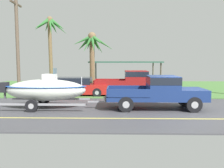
# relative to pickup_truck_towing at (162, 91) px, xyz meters

# --- Properties ---
(ground) EXTENTS (36.00, 22.00, 0.11)m
(ground) POSITION_rel_pickup_truck_towing_xyz_m (1.15, 7.92, -1.02)
(ground) COLOR #424247
(pickup_truck_towing) EXTENTS (5.53, 2.01, 1.81)m
(pickup_truck_towing) POSITION_rel_pickup_truck_towing_xyz_m (0.00, 0.00, 0.00)
(pickup_truck_towing) COLOR navy
(pickup_truck_towing) RESTS_ON ground
(boat_on_trailer) EXTENTS (5.71, 2.22, 2.24)m
(boat_on_trailer) POSITION_rel_pickup_truck_towing_xyz_m (-6.39, 0.00, 0.03)
(boat_on_trailer) COLOR gray
(boat_on_trailer) RESTS_ON ground
(parked_pickup_background) EXTENTS (5.90, 2.06, 1.88)m
(parked_pickup_background) POSITION_rel_pickup_truck_towing_xyz_m (-1.02, 5.39, 0.03)
(parked_pickup_background) COLOR maroon
(parked_pickup_background) RESTS_ON ground
(parked_sedan_near) EXTENTS (4.79, 1.88, 1.38)m
(parked_sedan_near) POSITION_rel_pickup_truck_towing_xyz_m (-5.60, 4.98, -0.34)
(parked_sedan_near) COLOR #B21E19
(parked_sedan_near) RESTS_ON ground
(carport_awning) EXTENTS (7.18, 5.48, 2.60)m
(carport_awning) POSITION_rel_pickup_truck_towing_xyz_m (-1.64, 12.21, 1.48)
(carport_awning) COLOR #4C4238
(carport_awning) RESTS_ON ground
(palm_tree_near_left) EXTENTS (3.51, 3.17, 5.07)m
(palm_tree_near_left) POSITION_rel_pickup_truck_towing_xyz_m (-4.58, 7.27, 2.71)
(palm_tree_near_left) COLOR brown
(palm_tree_near_left) RESTS_ON ground
(palm_tree_near_right) EXTENTS (3.54, 3.38, 6.99)m
(palm_tree_near_right) POSITION_rel_pickup_truck_towing_xyz_m (-9.11, 10.45, 4.46)
(palm_tree_near_right) COLOR brown
(palm_tree_near_right) RESTS_ON ground
(utility_pole) EXTENTS (0.24, 1.80, 7.28)m
(utility_pole) POSITION_rel_pickup_truck_towing_xyz_m (-9.65, 4.16, 2.78)
(utility_pole) COLOR brown
(utility_pole) RESTS_ON ground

